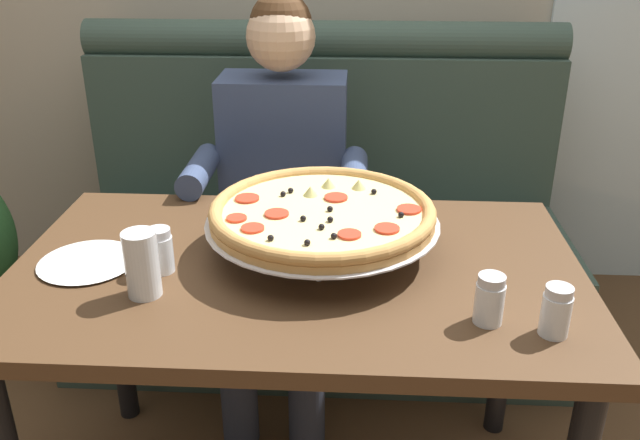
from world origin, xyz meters
The scene contains 9 objects.
booth_bench centered at (0.00, 0.87, 0.40)m, with size 1.75×0.78×1.13m.
dining_table centered at (0.00, 0.00, 0.65)m, with size 1.31×0.80×0.74m.
diner_main centered at (-0.10, 0.60, 0.71)m, with size 0.54×0.64×1.27m.
pizza centered at (0.05, 0.07, 0.84)m, with size 0.55×0.55×0.13m.
shaker_parmesan centered at (0.40, -0.22, 0.79)m, with size 0.06×0.06×0.10m.
shaker_pepper_flakes centered at (-0.30, -0.05, 0.79)m, with size 0.06×0.06×0.10m.
shaker_oregano centered at (0.52, -0.25, 0.79)m, with size 0.06×0.06×0.10m.
plate_near_left centered at (-0.48, -0.02, 0.75)m, with size 0.23×0.23×0.02m.
drinking_glass centered at (-0.31, -0.15, 0.81)m, with size 0.07×0.07×0.15m.
Camera 1 is at (0.13, -1.36, 1.49)m, focal length 37.84 mm.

